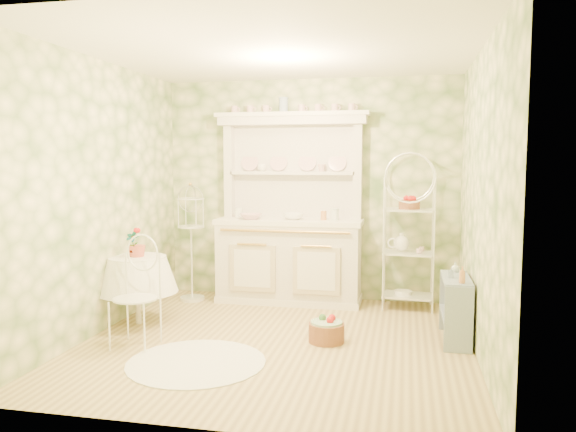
% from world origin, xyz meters
% --- Properties ---
extents(floor, '(3.60, 3.60, 0.00)m').
position_xyz_m(floor, '(0.00, 0.00, 0.00)').
color(floor, tan).
rests_on(floor, ground).
extents(ceiling, '(3.60, 3.60, 0.00)m').
position_xyz_m(ceiling, '(0.00, 0.00, 2.70)').
color(ceiling, white).
rests_on(ceiling, floor).
extents(wall_left, '(3.60, 3.60, 0.00)m').
position_xyz_m(wall_left, '(-1.80, 0.00, 1.35)').
color(wall_left, '#F7EDBD').
rests_on(wall_left, floor).
extents(wall_right, '(3.60, 3.60, 0.00)m').
position_xyz_m(wall_right, '(1.80, 0.00, 1.35)').
color(wall_right, '#F7EDBD').
rests_on(wall_right, floor).
extents(wall_back, '(3.60, 3.60, 0.00)m').
position_xyz_m(wall_back, '(0.00, 1.80, 1.35)').
color(wall_back, '#F7EDBD').
rests_on(wall_back, floor).
extents(wall_front, '(3.60, 3.60, 0.00)m').
position_xyz_m(wall_front, '(0.00, -1.80, 1.35)').
color(wall_front, '#F7EDBD').
rests_on(wall_front, floor).
extents(kitchen_dresser, '(1.87, 0.61, 2.29)m').
position_xyz_m(kitchen_dresser, '(-0.20, 1.52, 1.15)').
color(kitchen_dresser, white).
rests_on(kitchen_dresser, floor).
extents(bakers_rack, '(0.60, 0.45, 1.81)m').
position_xyz_m(bakers_rack, '(1.21, 1.50, 0.90)').
color(bakers_rack, white).
rests_on(bakers_rack, floor).
extents(side_shelf, '(0.27, 0.72, 0.61)m').
position_xyz_m(side_shelf, '(1.65, 0.38, 0.31)').
color(side_shelf, '#8A9AB0').
rests_on(side_shelf, floor).
extents(round_table, '(0.72, 0.72, 0.78)m').
position_xyz_m(round_table, '(-1.56, 0.28, 0.39)').
color(round_table, white).
rests_on(round_table, floor).
extents(cafe_chair, '(0.52, 0.52, 0.98)m').
position_xyz_m(cafe_chair, '(-1.24, -0.40, 0.49)').
color(cafe_chair, white).
rests_on(cafe_chair, floor).
extents(birdcage_stand, '(0.39, 0.39, 1.49)m').
position_xyz_m(birdcage_stand, '(-1.39, 1.35, 0.75)').
color(birdcage_stand, white).
rests_on(birdcage_stand, floor).
extents(floor_basket, '(0.44, 0.44, 0.22)m').
position_xyz_m(floor_basket, '(0.46, 0.09, 0.11)').
color(floor_basket, brown).
rests_on(floor_basket, floor).
extents(lace_rug, '(1.57, 1.57, 0.01)m').
position_xyz_m(lace_rug, '(-0.55, -0.69, 0.00)').
color(lace_rug, white).
rests_on(lace_rug, floor).
extents(bowl_floral, '(0.32, 0.32, 0.07)m').
position_xyz_m(bowl_floral, '(-0.65, 1.43, 1.02)').
color(bowl_floral, white).
rests_on(bowl_floral, kitchen_dresser).
extents(bowl_white, '(0.31, 0.31, 0.08)m').
position_xyz_m(bowl_white, '(-0.14, 1.48, 1.02)').
color(bowl_white, white).
rests_on(bowl_white, kitchen_dresser).
extents(cup_left, '(0.15, 0.15, 0.09)m').
position_xyz_m(cup_left, '(-0.58, 1.68, 1.61)').
color(cup_left, white).
rests_on(cup_left, kitchen_dresser).
extents(cup_right, '(0.11, 0.11, 0.09)m').
position_xyz_m(cup_right, '(0.17, 1.68, 1.61)').
color(cup_right, white).
rests_on(cup_right, kitchen_dresser).
extents(potted_geranium, '(0.15, 0.11, 0.27)m').
position_xyz_m(potted_geranium, '(-1.58, 0.24, 0.85)').
color(potted_geranium, '#3F7238').
rests_on(potted_geranium, round_table).
extents(bottle_amber, '(0.08, 0.08, 0.15)m').
position_xyz_m(bottle_amber, '(1.68, 0.12, 0.68)').
color(bottle_amber, '#CB8449').
rests_on(bottle_amber, side_shelf).
extents(bottle_blue, '(0.05, 0.05, 0.10)m').
position_xyz_m(bottle_blue, '(1.60, 0.34, 0.65)').
color(bottle_blue, '#90A4C0').
rests_on(bottle_blue, side_shelf).
extents(bottle_glass, '(0.10, 0.10, 0.10)m').
position_xyz_m(bottle_glass, '(1.66, 0.63, 0.65)').
color(bottle_glass, silver).
rests_on(bottle_glass, side_shelf).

